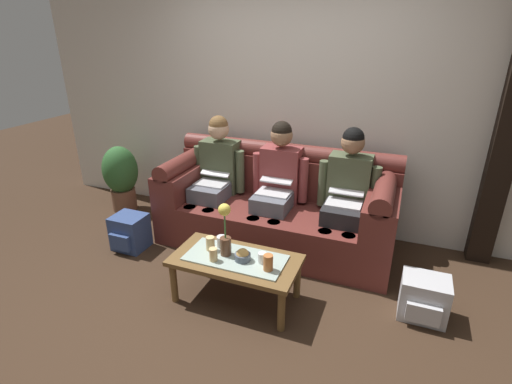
{
  "coord_description": "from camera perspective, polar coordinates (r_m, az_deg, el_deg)",
  "views": [
    {
      "loc": [
        1.09,
        -2.15,
        2.02
      ],
      "look_at": [
        -0.06,
        0.76,
        0.69
      ],
      "focal_mm": 27.25,
      "sensor_mm": 36.0,
      "label": 1
    }
  ],
  "objects": [
    {
      "name": "flower_vase",
      "position": [
        2.97,
        -4.55,
        -5.68
      ],
      "size": [
        0.09,
        0.09,
        0.43
      ],
      "color": "brown",
      "rests_on": "coffee_table"
    },
    {
      "name": "person_right",
      "position": [
        3.61,
        13.17,
        0.18
      ],
      "size": [
        0.56,
        0.67,
        1.22
      ],
      "color": "#232326",
      "rests_on": "ground_plane"
    },
    {
      "name": "coffee_table",
      "position": [
        3.07,
        -3.01,
        -10.43
      ],
      "size": [
        0.99,
        0.51,
        0.39
      ],
      "color": "brown",
      "rests_on": "ground_plane"
    },
    {
      "name": "cup_far_center",
      "position": [
        2.99,
        -6.28,
        -9.11
      ],
      "size": [
        0.06,
        0.06,
        0.1
      ],
      "primitive_type": "cylinder",
      "color": "#DBB77A",
      "rests_on": "coffee_table"
    },
    {
      "name": "snack_bowl",
      "position": [
        2.98,
        -1.97,
        -9.32
      ],
      "size": [
        0.12,
        0.12,
        0.1
      ],
      "color": "#4C5666",
      "rests_on": "coffee_table"
    },
    {
      "name": "potted_plant",
      "position": [
        4.8,
        -19.22,
        2.31
      ],
      "size": [
        0.4,
        0.4,
        0.78
      ],
      "color": "brown",
      "rests_on": "ground_plane"
    },
    {
      "name": "couch",
      "position": [
        3.86,
        3.09,
        -2.33
      ],
      "size": [
        2.26,
        0.88,
        0.96
      ],
      "color": "maroon",
      "rests_on": "ground_plane"
    },
    {
      "name": "cup_near_left",
      "position": [
        3.12,
        -6.71,
        -7.51
      ],
      "size": [
        0.07,
        0.07,
        0.11
      ],
      "primitive_type": "cylinder",
      "color": "#DBB77A",
      "rests_on": "coffee_table"
    },
    {
      "name": "backpack_right",
      "position": [
        3.25,
        23.4,
        -14.14
      ],
      "size": [
        0.34,
        0.31,
        0.33
      ],
      "color": "#B7B7BC",
      "rests_on": "ground_plane"
    },
    {
      "name": "backpack_left",
      "position": [
        4.02,
        -18.05,
        -5.66
      ],
      "size": [
        0.31,
        0.32,
        0.34
      ],
      "color": "#33477A",
      "rests_on": "ground_plane"
    },
    {
      "name": "back_wall_patterned",
      "position": [
        4.04,
        5.93,
        14.76
      ],
      "size": [
        6.0,
        0.12,
        2.9
      ],
      "primitive_type": "cube",
      "color": "silver",
      "rests_on": "ground_plane"
    },
    {
      "name": "cup_far_left",
      "position": [
        2.86,
        1.8,
        -10.31
      ],
      "size": [
        0.07,
        0.07,
        0.12
      ],
      "primitive_type": "cylinder",
      "color": "#B26633",
      "rests_on": "coffee_table"
    },
    {
      "name": "cup_near_right",
      "position": [
        3.16,
        -5.05,
        -7.23
      ],
      "size": [
        0.08,
        0.08,
        0.09
      ],
      "primitive_type": "cylinder",
      "color": "silver",
      "rests_on": "coffee_table"
    },
    {
      "name": "cup_far_right",
      "position": [
        2.95,
        0.89,
        -9.63
      ],
      "size": [
        0.06,
        0.06,
        0.08
      ],
      "primitive_type": "cylinder",
      "color": "white",
      "rests_on": "coffee_table"
    },
    {
      "name": "ground_plane",
      "position": [
        3.14,
        -4.24,
        -17.06
      ],
      "size": [
        14.0,
        14.0,
        0.0
      ],
      "primitive_type": "plane",
      "color": "#382619"
    },
    {
      "name": "person_left",
      "position": [
        3.99,
        -5.89,
        2.9
      ],
      "size": [
        0.56,
        0.67,
        1.22
      ],
      "color": "#595B66",
      "rests_on": "ground_plane"
    },
    {
      "name": "person_middle",
      "position": [
        3.74,
        3.16,
        1.63
      ],
      "size": [
        0.56,
        0.67,
        1.22
      ],
      "color": "#595B66",
      "rests_on": "ground_plane"
    }
  ]
}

